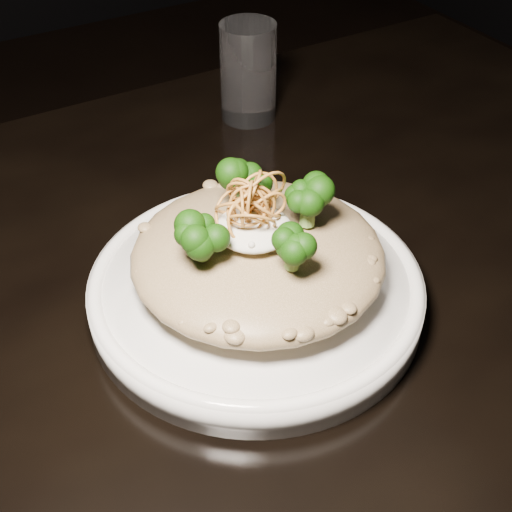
% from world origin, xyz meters
% --- Properties ---
extents(table, '(1.10, 0.80, 0.75)m').
position_xyz_m(table, '(0.00, 0.00, 0.67)').
color(table, black).
rests_on(table, ground).
extents(plate, '(0.29, 0.29, 0.03)m').
position_xyz_m(plate, '(-0.04, -0.03, 0.76)').
color(plate, white).
rests_on(plate, table).
extents(risotto, '(0.21, 0.21, 0.05)m').
position_xyz_m(risotto, '(-0.04, -0.03, 0.80)').
color(risotto, brown).
rests_on(risotto, plate).
extents(broccoli, '(0.12, 0.12, 0.05)m').
position_xyz_m(broccoli, '(-0.04, -0.03, 0.85)').
color(broccoli, black).
rests_on(broccoli, risotto).
extents(cheese, '(0.06, 0.06, 0.02)m').
position_xyz_m(cheese, '(-0.05, -0.03, 0.84)').
color(cheese, silver).
rests_on(cheese, risotto).
extents(shallots, '(0.05, 0.05, 0.03)m').
position_xyz_m(shallots, '(-0.04, -0.03, 0.86)').
color(shallots, brown).
rests_on(shallots, cheese).
extents(drinking_glass, '(0.08, 0.08, 0.12)m').
position_xyz_m(drinking_glass, '(0.12, 0.26, 0.81)').
color(drinking_glass, silver).
rests_on(drinking_glass, table).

